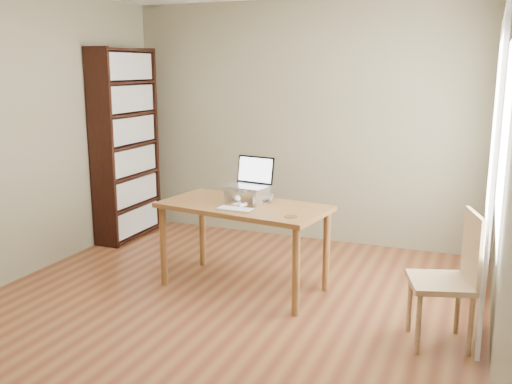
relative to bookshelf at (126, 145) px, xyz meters
name	(u,v)px	position (x,y,z in m)	size (l,w,h in m)	color
room	(216,150)	(1.86, -1.54, 0.25)	(4.04, 4.54, 2.64)	#5F2D19
bookshelf	(126,145)	(0.00, 0.00, 0.00)	(0.30, 0.90, 2.10)	black
curtains	(492,167)	(3.75, -0.75, 0.12)	(0.03, 1.90, 2.25)	white
desk	(244,215)	(1.82, -0.94, -0.40)	(1.50, 0.90, 0.75)	brown
laptop_stand	(247,193)	(1.82, -0.86, -0.22)	(0.32, 0.25, 0.13)	silver
laptop	(250,179)	(1.82, -0.80, -0.10)	(0.39, 0.34, 0.25)	silver
keyboard	(235,209)	(1.84, -1.16, -0.29)	(0.31, 0.14, 0.02)	silver
coaster	(291,217)	(2.33, -1.19, -0.30)	(0.10, 0.10, 0.01)	brown
cat	(253,194)	(1.86, -0.83, -0.23)	(0.26, 0.49, 0.16)	#4B433B
chair	(453,275)	(3.56, -1.39, -0.54)	(0.52, 0.52, 0.95)	tan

